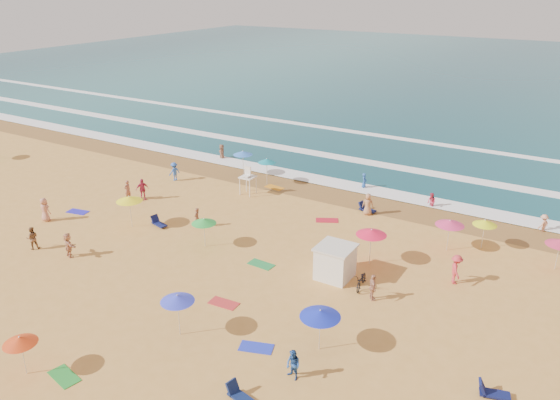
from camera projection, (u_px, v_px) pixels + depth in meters
The scene contains 12 objects.
ground at pixel (243, 251), 36.97m from camera, with size 220.00×220.00×0.00m, color gold.
ocean at pixel (494, 75), 103.58m from camera, with size 220.00×140.00×0.18m, color #0C4756.
wet_sand at pixel (325, 193), 46.88m from camera, with size 220.00×220.00×0.00m, color olive.
surf_foam at pixel (366, 164), 53.84m from camera, with size 200.00×18.70×0.05m.
cabana at pixel (335, 263), 33.38m from camera, with size 2.00×2.00×2.00m, color silver.
cabana_roof at pixel (336, 247), 32.98m from camera, with size 2.20×2.20×0.12m, color silver.
bicycle at pixel (361, 280), 32.42m from camera, with size 0.66×1.90×1.00m, color black.
lifeguard_stand at pixel (248, 183), 46.29m from camera, with size 1.20×1.20×2.10m, color white, non-canonical shape.
beach_umbrellas at pixel (259, 231), 34.96m from camera, with size 66.77×29.56×0.82m.
loungers at pixel (257, 286), 32.42m from camera, with size 43.60×23.04×0.34m.
towels at pixel (247, 267), 34.93m from camera, with size 55.73×27.16×0.03m.
beachgoers at pixel (275, 219), 39.97m from camera, with size 37.14×25.80×2.12m.
Camera 1 is at (19.16, -26.89, 17.18)m, focal length 35.00 mm.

